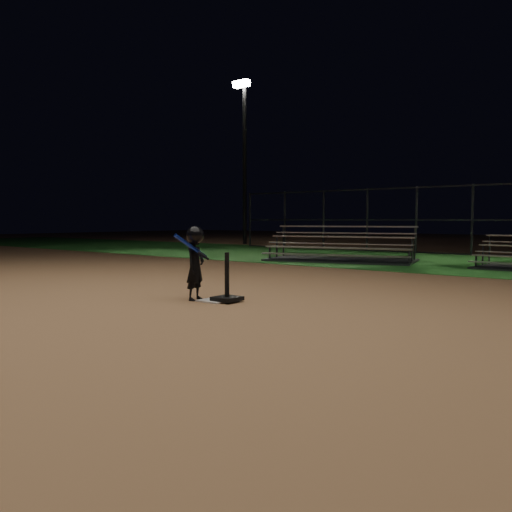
{
  "coord_description": "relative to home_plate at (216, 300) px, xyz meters",
  "views": [
    {
      "loc": [
        5.53,
        -5.88,
        1.27
      ],
      "look_at": [
        0.0,
        1.0,
        0.65
      ],
      "focal_mm": 36.7,
      "sensor_mm": 36.0,
      "label": 1
    }
  ],
  "objects": [
    {
      "name": "bleacher_left",
      "position": [
        -2.4,
        8.09,
        0.21
      ],
      "size": [
        4.77,
        3.18,
        1.07
      ],
      "rotation": [
        0.0,
        0.0,
        0.26
      ],
      "color": "#B2B2B7",
      "rests_on": "ground"
    },
    {
      "name": "home_plate",
      "position": [
        0.0,
        0.0,
        0.0
      ],
      "size": [
        0.45,
        0.45,
        0.02
      ],
      "primitive_type": "cube",
      "color": "beige",
      "rests_on": "ground"
    },
    {
      "name": "grass_strip",
      "position": [
        0.0,
        10.0,
        -0.01
      ],
      "size": [
        60.0,
        8.0,
        0.01
      ],
      "primitive_type": "cube",
      "color": "#1E581C",
      "rests_on": "ground"
    },
    {
      "name": "child_batter",
      "position": [
        -0.33,
        -0.11,
        0.61
      ],
      "size": [
        0.42,
        0.62,
        1.17
      ],
      "rotation": [
        0.0,
        0.0,
        1.77
      ],
      "color": "black",
      "rests_on": "ground"
    },
    {
      "name": "light_pole_left",
      "position": [
        -12.0,
        14.94,
        4.93
      ],
      "size": [
        0.9,
        0.53,
        8.3
      ],
      "color": "#2D2D30",
      "rests_on": "ground"
    },
    {
      "name": "batting_tee",
      "position": [
        0.19,
        0.05,
        0.14
      ],
      "size": [
        0.38,
        0.38,
        0.74
      ],
      "color": "black",
      "rests_on": "home_plate"
    },
    {
      "name": "ground",
      "position": [
        0.0,
        0.0,
        -0.01
      ],
      "size": [
        80.0,
        80.0,
        0.0
      ],
      "primitive_type": "plane",
      "color": "#A4744A",
      "rests_on": "ground"
    },
    {
      "name": "backstop_fence",
      "position": [
        0.0,
        13.0,
        1.24
      ],
      "size": [
        20.08,
        0.08,
        2.5
      ],
      "color": "#38383D",
      "rests_on": "ground"
    }
  ]
}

